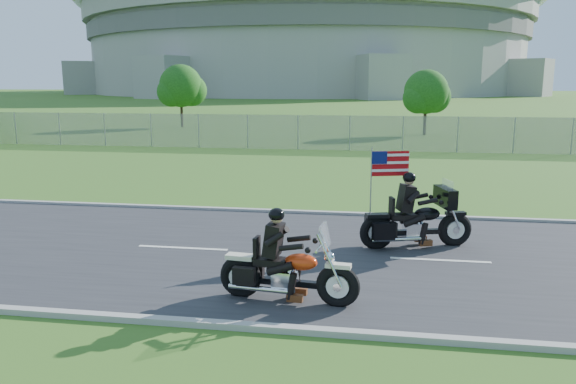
# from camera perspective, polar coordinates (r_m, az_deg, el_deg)

# --- Properties ---
(ground) EXTENTS (420.00, 420.00, 0.00)m
(ground) POSITION_cam_1_polar(r_m,az_deg,el_deg) (13.23, -2.39, -6.27)
(ground) COLOR #2F5A1C
(ground) RESTS_ON ground
(road) EXTENTS (120.00, 8.00, 0.04)m
(road) POSITION_cam_1_polar(r_m,az_deg,el_deg) (13.22, -2.39, -6.18)
(road) COLOR #28282B
(road) RESTS_ON ground
(curb_north) EXTENTS (120.00, 0.18, 0.12)m
(curb_north) POSITION_cam_1_polar(r_m,az_deg,el_deg) (17.06, 0.27, -2.04)
(curb_north) COLOR #9E9B93
(curb_north) RESTS_ON ground
(curb_south) EXTENTS (120.00, 0.18, 0.12)m
(curb_south) POSITION_cam_1_polar(r_m,az_deg,el_deg) (9.53, -7.29, -13.22)
(curb_south) COLOR #9E9B93
(curb_south) RESTS_ON ground
(fence) EXTENTS (60.00, 0.03, 2.00)m
(fence) POSITION_cam_1_polar(r_m,az_deg,el_deg) (33.35, -4.12, 6.15)
(fence) COLOR gray
(fence) RESTS_ON ground
(stadium) EXTENTS (140.40, 140.40, 29.20)m
(stadium) POSITION_cam_1_polar(r_m,az_deg,el_deg) (184.11, 1.95, 14.93)
(stadium) COLOR #A3A099
(stadium) RESTS_ON ground
(tree_fence_near) EXTENTS (3.52, 3.28, 4.75)m
(tree_fence_near) POSITION_cam_1_polar(r_m,az_deg,el_deg) (42.56, 13.90, 9.63)
(tree_fence_near) COLOR #382316
(tree_fence_near) RESTS_ON ground
(tree_fence_mid) EXTENTS (3.96, 3.69, 5.30)m
(tree_fence_mid) POSITION_cam_1_polar(r_m,az_deg,el_deg) (49.24, -10.77, 10.33)
(tree_fence_mid) COLOR #382316
(tree_fence_mid) RESTS_ON ground
(motorcycle_lead) EXTENTS (2.64, 0.81, 1.77)m
(motorcycle_lead) POSITION_cam_1_polar(r_m,az_deg,el_deg) (10.27, -0.22, -8.24)
(motorcycle_lead) COLOR black
(motorcycle_lead) RESTS_ON ground
(motorcycle_follow) EXTENTS (2.74, 1.28, 2.34)m
(motorcycle_follow) POSITION_cam_1_polar(r_m,az_deg,el_deg) (13.81, 12.89, -3.04)
(motorcycle_follow) COLOR black
(motorcycle_follow) RESTS_ON ground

